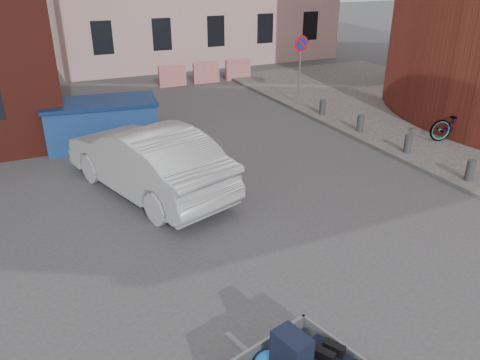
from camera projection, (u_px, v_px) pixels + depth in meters
ground at (292, 266)px, 8.79m from camera, size 120.00×120.00×0.00m
no_parking_sign at (301, 56)px, 18.10m from camera, size 0.60×0.09×2.65m
bollards at (408, 144)px, 13.76m from camera, size 0.22×9.02×0.55m
barriers at (206, 73)px, 22.56m from camera, size 4.70×0.18×1.00m
dumpster at (102, 123)px, 14.57m from camera, size 3.59×2.21×1.42m
silver_car at (147, 160)px, 11.41m from camera, size 3.28×5.44×1.69m
bicycle at (461, 123)px, 14.69m from camera, size 2.17×1.24×1.08m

